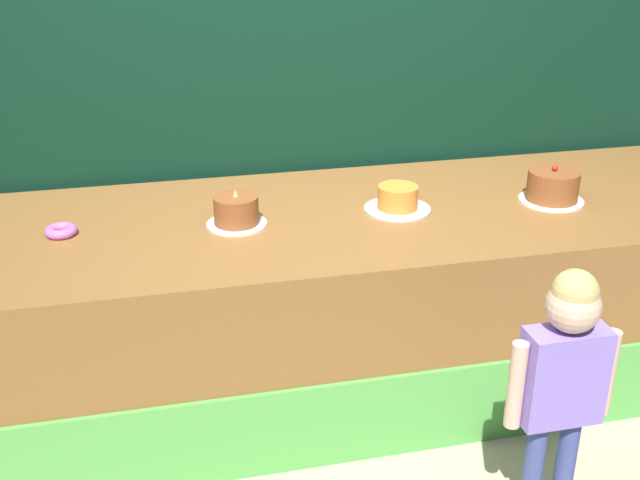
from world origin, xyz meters
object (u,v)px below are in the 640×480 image
Objects in this scene: child_figure at (564,368)px; cake_far_left at (236,212)px; donut at (61,231)px; cake_center_left at (398,200)px; cake_center_right at (553,187)px.

child_figure is 4.01× the size of cake_far_left.
child_figure is at bearing -33.34° from donut.
child_figure is 3.47× the size of cake_center_left.
cake_far_left is at bearing 178.19° from cake_center_right.
donut is 1.46m from cake_center_left.
cake_far_left is at bearing -179.09° from cake_center_left.
donut is 0.73m from cake_far_left.
child_figure is 1.14m from cake_center_left.
child_figure is at bearing -47.45° from cake_far_left.
cake_center_left reaches higher than donut.
cake_center_right is (0.73, -0.06, 0.02)m from cake_center_left.
donut is (-1.71, 1.13, 0.21)m from child_figure.
cake_far_left is (0.73, -0.06, 0.04)m from donut.
cake_center_left is at bearing -1.71° from donut.
donut is 0.43× the size of cake_center_left.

